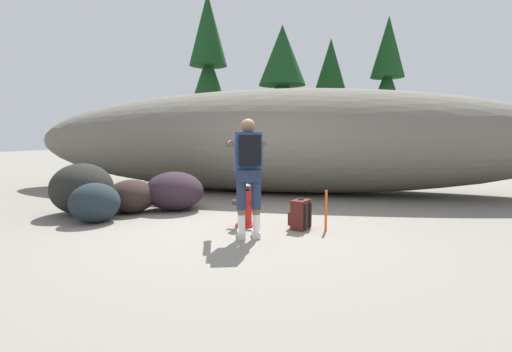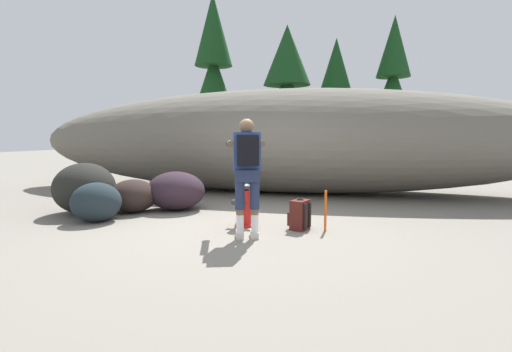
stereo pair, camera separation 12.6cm
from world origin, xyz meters
name	(u,v)px [view 2 (the right image)]	position (x,y,z in m)	size (l,w,h in m)	color
ground_plane	(240,231)	(0.00, 0.00, -0.02)	(56.00, 56.00, 0.04)	slate
dirt_embankment	(283,141)	(0.00, 3.95, 1.26)	(13.36, 3.20, 2.53)	#666056
fire_hydrant	(244,205)	(0.02, 0.21, 0.33)	(0.40, 0.34, 0.71)	red
utility_worker	(247,163)	(0.22, -0.39, 1.02)	(0.69, 1.04, 1.61)	beige
spare_backpack	(300,215)	(0.87, 0.21, 0.22)	(0.35, 0.35, 0.47)	#511E19
boulder_large	(176,191)	(-1.58, 1.18, 0.36)	(1.09, 0.96, 0.72)	#2C1F28
boulder_mid	(85,188)	(-3.03, 0.50, 0.45)	(1.13, 1.05, 0.91)	black
boulder_small	(96,202)	(-2.39, -0.05, 0.32)	(0.78, 0.66, 0.64)	#1E292F
boulder_outlier	(133,196)	(-2.24, 0.79, 0.30)	(0.81, 0.86, 0.60)	black
pine_tree_far_left	(214,78)	(-3.99, 10.08, 3.82)	(2.43, 2.43, 7.32)	#47331E
pine_tree_left	(287,95)	(-0.68, 8.85, 2.90)	(2.70, 2.70, 5.46)	#47331E
pine_tree_center	(335,97)	(1.04, 10.88, 2.99)	(1.90, 1.90, 5.38)	#47331E
pine_tree_right	(393,88)	(3.23, 10.48, 3.27)	(2.00, 2.00, 6.01)	#47331E
survey_stake	(325,211)	(1.25, 0.19, 0.30)	(0.04, 0.04, 0.60)	#E55914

